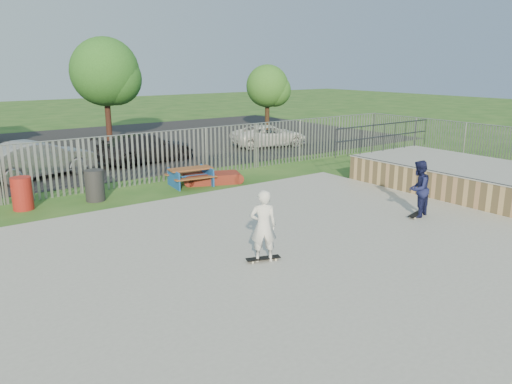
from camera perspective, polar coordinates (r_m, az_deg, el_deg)
ground at (r=12.11m, az=1.49°, el=-7.72°), size 120.00×120.00×0.00m
concrete_slab at (r=12.09m, az=1.49°, el=-7.40°), size 15.00×12.00×0.15m
quarter_pipe at (r=19.55m, az=22.15°, el=1.54°), size 5.50×7.05×2.19m
fence at (r=15.99m, az=-5.70°, el=1.49°), size 26.04×16.02×2.00m
picnic_table at (r=19.34m, az=-7.48°, el=1.75°), size 1.80×1.55×0.69m
funbox at (r=19.71m, az=-4.99°, el=1.58°), size 2.17×1.63×0.39m
trash_bin_red at (r=17.66m, az=-25.17°, el=-0.16°), size 0.64×0.64×1.07m
trash_bin_grey at (r=17.88m, az=-17.95°, el=0.72°), size 0.65×0.65×1.08m
parking_lot at (r=29.06m, az=-22.10°, el=4.39°), size 40.00×18.00×0.02m
car_silver at (r=22.30m, az=-23.69°, el=3.46°), size 4.86×2.67×1.52m
car_dark at (r=24.24m, az=-12.47°, el=4.97°), size 4.91×2.34×1.38m
car_white at (r=28.31m, az=1.55°, el=6.45°), size 4.66×2.92×1.20m
tree_mid at (r=30.85m, az=-16.89°, el=13.00°), size 3.94×3.94×6.08m
tree_right at (r=35.33m, az=1.30°, el=11.99°), size 2.93×2.93×4.52m
skateboard_a at (r=15.66m, az=17.83°, el=-2.51°), size 0.82×0.39×0.08m
skateboard_b at (r=11.64m, az=0.83°, el=-7.68°), size 0.82×0.44×0.08m
skater_navy at (r=15.45m, az=18.06°, el=0.35°), size 0.95×0.82×1.69m
skater_white at (r=11.36m, az=0.84°, el=-3.91°), size 0.73×0.65×1.69m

